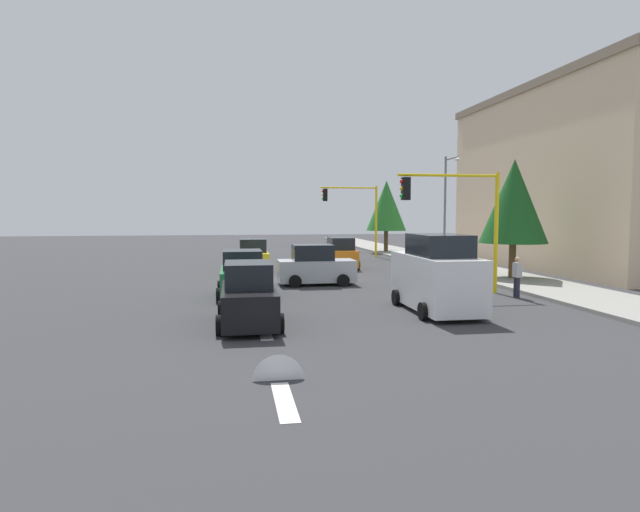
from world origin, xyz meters
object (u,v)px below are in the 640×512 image
(car_black, at_px, (248,297))
(car_green, at_px, (243,276))
(tree_roadside_near, at_px, (514,201))
(traffic_signal_far_left, at_px, (354,207))
(pedestrian_crossing, at_px, (517,276))
(car_silver, at_px, (315,267))
(traffic_signal_near_left, at_px, (456,208))
(car_orange, at_px, (340,254))
(car_yellow, at_px, (253,257))
(tree_roadside_far, at_px, (386,206))
(street_lamp_curbside, at_px, (448,199))
(delivery_van_white, at_px, (437,276))

(car_black, xyz_separation_m, car_green, (-5.63, -0.07, 0.00))
(tree_roadside_near, distance_m, car_green, 14.82)
(traffic_signal_far_left, distance_m, pedestrian_crossing, 21.67)
(pedestrian_crossing, bearing_deg, car_silver, -124.84)
(traffic_signal_near_left, height_order, car_green, traffic_signal_near_left)
(car_green, bearing_deg, car_black, 0.69)
(traffic_signal_far_left, xyz_separation_m, car_silver, (16.00, -5.58, -3.11))
(tree_roadside_near, relative_size, car_orange, 1.69)
(tree_roadside_near, distance_m, car_black, 17.03)
(car_yellow, height_order, car_black, same)
(traffic_signal_near_left, height_order, tree_roadside_far, tree_roadside_far)
(car_yellow, relative_size, pedestrian_crossing, 2.32)
(pedestrian_crossing, bearing_deg, tree_roadside_far, 176.14)
(street_lamp_curbside, relative_size, car_green, 1.86)
(street_lamp_curbside, xyz_separation_m, car_orange, (-1.87, -6.34, -3.45))
(delivery_van_white, xyz_separation_m, car_green, (-4.33, -6.75, -0.39))
(traffic_signal_near_left, bearing_deg, tree_roadside_far, 170.85)
(car_green, bearing_deg, car_orange, 150.12)
(tree_roadside_far, bearing_deg, car_orange, -27.94)
(traffic_signal_near_left, xyz_separation_m, car_yellow, (-10.34, -8.33, -2.85))
(traffic_signal_near_left, bearing_deg, pedestrian_crossing, 58.05)
(traffic_signal_far_left, relative_size, car_silver, 1.52)
(tree_roadside_near, bearing_deg, car_green, -75.58)
(car_yellow, xyz_separation_m, car_black, (15.57, -0.74, -0.00))
(tree_roadside_near, height_order, car_black, tree_roadside_near)
(delivery_van_white, xyz_separation_m, car_orange, (-15.42, -0.38, -0.39))
(car_green, bearing_deg, delivery_van_white, 57.34)
(street_lamp_curbside, bearing_deg, car_orange, -106.47)
(traffic_signal_far_left, distance_m, car_green, 21.88)
(car_orange, distance_m, car_green, 12.79)
(traffic_signal_near_left, bearing_deg, street_lamp_curbside, 159.63)
(tree_roadside_far, bearing_deg, street_lamp_curbside, -1.19)
(tree_roadside_near, xyz_separation_m, car_orange, (-7.48, -7.64, -3.22))
(car_orange, xyz_separation_m, car_silver, (7.48, -2.75, 0.00))
(street_lamp_curbside, xyz_separation_m, car_green, (9.21, -12.71, -3.45))
(traffic_signal_far_left, bearing_deg, car_silver, -19.24)
(pedestrian_crossing, bearing_deg, traffic_signal_far_left, -174.40)
(car_orange, bearing_deg, car_silver, -20.18)
(traffic_signal_far_left, bearing_deg, traffic_signal_near_left, -0.18)
(car_yellow, height_order, pedestrian_crossing, car_yellow)
(tree_roadside_far, height_order, car_yellow, tree_roadside_far)
(traffic_signal_near_left, height_order, car_silver, traffic_signal_near_left)
(delivery_van_white, height_order, car_yellow, delivery_van_white)
(delivery_van_white, xyz_separation_m, car_silver, (-7.93, -3.13, -0.39))
(tree_roadside_near, height_order, pedestrian_crossing, tree_roadside_near)
(traffic_signal_far_left, height_order, car_green, traffic_signal_far_left)
(car_yellow, distance_m, pedestrian_crossing, 15.70)
(tree_roadside_far, xyz_separation_m, car_yellow, (13.66, -12.20, -3.25))
(car_yellow, bearing_deg, street_lamp_curbside, 86.50)
(car_black, height_order, pedestrian_crossing, car_black)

